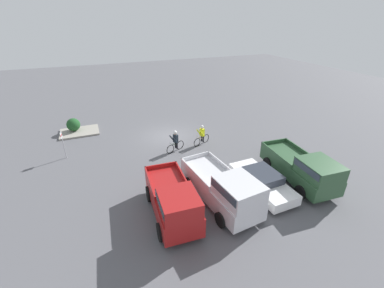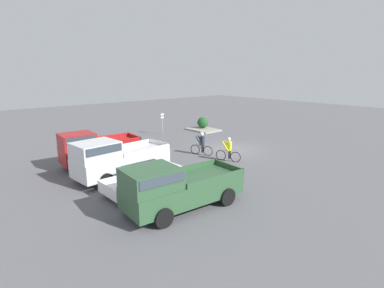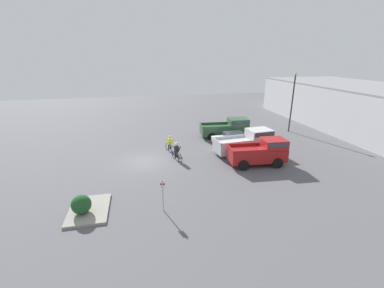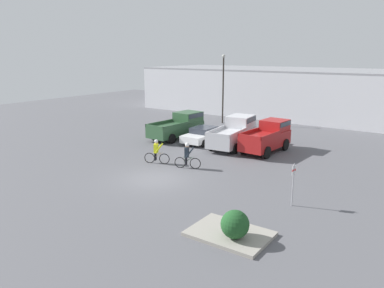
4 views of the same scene
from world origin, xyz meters
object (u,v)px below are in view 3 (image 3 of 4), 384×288
at_px(shrub, 81,204).
at_px(pickup_truck_1, 248,141).
at_px(sedan_0, 234,138).
at_px(cyclist_0, 177,151).
at_px(pickup_truck_2, 261,152).
at_px(lamppost, 293,98).
at_px(fire_lane_sign, 163,192).
at_px(cyclist_1, 170,144).
at_px(pickup_truck_0, 228,127).

bearing_deg(shrub, pickup_truck_1, 118.94).
height_order(sedan_0, cyclist_0, cyclist_0).
bearing_deg(pickup_truck_2, lamppost, 137.18).
bearing_deg(fire_lane_sign, pickup_truck_2, 120.65).
bearing_deg(lamppost, pickup_truck_2, -42.82).
bearing_deg(lamppost, sedan_0, -69.24).
height_order(cyclist_1, lamppost, lamppost).
bearing_deg(pickup_truck_0, pickup_truck_2, -0.02).
relative_size(pickup_truck_1, cyclist_0, 3.31).
height_order(pickup_truck_0, pickup_truck_1, pickup_truck_1).
relative_size(pickup_truck_2, lamppost, 0.69).
distance_m(sedan_0, pickup_truck_1, 2.82).
distance_m(pickup_truck_0, pickup_truck_1, 5.51).
xyz_separation_m(sedan_0, shrub, (10.42, -13.50, 0.06)).
bearing_deg(pickup_truck_0, pickup_truck_1, 0.45).
bearing_deg(shrub, sedan_0, 127.67).
height_order(cyclist_0, lamppost, lamppost).
height_order(cyclist_0, cyclist_1, cyclist_0).
bearing_deg(pickup_truck_0, shrub, -46.37).
xyz_separation_m(sedan_0, lamppost, (-3.24, 8.54, 3.52)).
xyz_separation_m(pickup_truck_1, shrub, (7.67, -13.87, -0.45)).
height_order(fire_lane_sign, lamppost, lamppost).
xyz_separation_m(pickup_truck_2, fire_lane_sign, (5.36, -9.05, 0.12)).
relative_size(fire_lane_sign, lamppost, 0.30).
height_order(pickup_truck_0, fire_lane_sign, fire_lane_sign).
height_order(pickup_truck_0, shrub, pickup_truck_0).
bearing_deg(sedan_0, pickup_truck_0, 173.15).
distance_m(fire_lane_sign, lamppost, 22.54).
height_order(pickup_truck_0, cyclist_0, pickup_truck_0).
distance_m(sedan_0, fire_lane_sign, 14.04).
height_order(sedan_0, pickup_truck_2, pickup_truck_2).
xyz_separation_m(pickup_truck_0, fire_lane_sign, (13.75, -9.05, 0.19)).
bearing_deg(cyclist_1, pickup_truck_1, 75.07).
height_order(pickup_truck_2, cyclist_1, pickup_truck_2).
distance_m(pickup_truck_1, fire_lane_sign, 12.27).
relative_size(sedan_0, fire_lane_sign, 2.12).
bearing_deg(shrub, pickup_truck_0, 133.63).
height_order(pickup_truck_0, cyclist_1, pickup_truck_0).
bearing_deg(fire_lane_sign, pickup_truck_0, 146.65).
distance_m(pickup_truck_0, cyclist_1, 8.14).
xyz_separation_m(fire_lane_sign, shrub, (-0.56, -4.78, -0.58)).
bearing_deg(pickup_truck_1, cyclist_0, -86.83).
bearing_deg(pickup_truck_0, cyclist_0, -49.89).
bearing_deg(pickup_truck_2, pickup_truck_0, 179.98).
distance_m(cyclist_0, cyclist_1, 2.38).
relative_size(pickup_truck_2, cyclist_0, 2.86).
bearing_deg(pickup_truck_2, sedan_0, -176.64).
height_order(pickup_truck_2, shrub, pickup_truck_2).
bearing_deg(fire_lane_sign, shrub, -96.73).
bearing_deg(cyclist_1, fire_lane_sign, -9.61).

